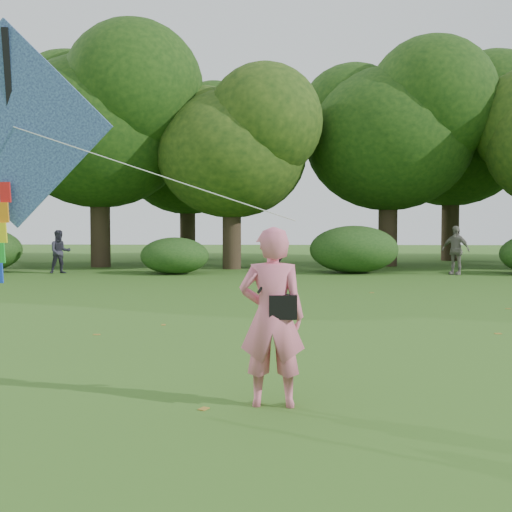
{
  "coord_description": "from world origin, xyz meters",
  "views": [
    {
      "loc": [
        0.1,
        -7.51,
        2.0
      ],
      "look_at": [
        -0.27,
        2.0,
        1.5
      ],
      "focal_mm": 45.0,
      "sensor_mm": 36.0,
      "label": 1
    }
  ],
  "objects_px": {
    "flying_kite": "(11,129)",
    "bystander_left": "(60,252)",
    "man_kite_flyer": "(272,317)",
    "bystander_right": "(455,250)"
  },
  "relations": [
    {
      "from": "flying_kite",
      "to": "bystander_left",
      "type": "bearing_deg",
      "value": 107.38
    },
    {
      "from": "man_kite_flyer",
      "to": "bystander_left",
      "type": "xyz_separation_m",
      "value": [
        -8.54,
        17.83,
        -0.13
      ]
    },
    {
      "from": "bystander_left",
      "to": "man_kite_flyer",
      "type": "bearing_deg",
      "value": -92.47
    },
    {
      "from": "bystander_left",
      "to": "flying_kite",
      "type": "bearing_deg",
      "value": -100.69
    },
    {
      "from": "man_kite_flyer",
      "to": "bystander_right",
      "type": "xyz_separation_m",
      "value": [
        6.78,
        17.86,
        -0.04
      ]
    },
    {
      "from": "bystander_right",
      "to": "man_kite_flyer",
      "type": "bearing_deg",
      "value": -71.22
    },
    {
      "from": "man_kite_flyer",
      "to": "flying_kite",
      "type": "relative_size",
      "value": 0.4
    },
    {
      "from": "flying_kite",
      "to": "bystander_right",
      "type": "bearing_deg",
      "value": 58.74
    },
    {
      "from": "bystander_right",
      "to": "flying_kite",
      "type": "distance_m",
      "value": 19.63
    },
    {
      "from": "bystander_right",
      "to": "flying_kite",
      "type": "bearing_deg",
      "value": -81.68
    }
  ]
}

